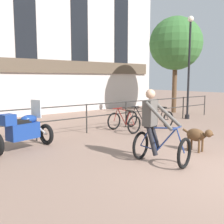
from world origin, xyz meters
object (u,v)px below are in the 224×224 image
object	(u,v)px
cyclist_with_bike	(156,130)
dog	(198,135)
parked_bicycle_mid_right	(158,117)
street_lamp	(189,63)
parked_bicycle_near_lamp	(124,122)
parked_motorcycle	(23,130)
parked_bicycle_mid_left	(142,120)

from	to	relation	value
cyclist_with_bike	dog	world-z (taller)	cyclist_with_bike
parked_bicycle_mid_right	street_lamp	size ratio (longest dim) A/B	0.24
dog	parked_bicycle_near_lamp	bearing A→B (deg)	80.48
dog	parked_motorcycle	distance (m)	4.70
parked_motorcycle	parked_bicycle_near_lamp	xyz separation A→B (m)	(3.79, 0.17, -0.20)
cyclist_with_bike	parked_motorcycle	world-z (taller)	cyclist_with_bike
dog	parked_bicycle_mid_right	xyz separation A→B (m)	(2.06, 3.22, -0.08)
parked_bicycle_mid_left	parked_bicycle_mid_right	bearing A→B (deg)	175.49
parked_bicycle_near_lamp	street_lamp	xyz separation A→B (m)	(4.46, 0.42, 2.34)
dog	cyclist_with_bike	bearing A→B (deg)	171.47
parked_bicycle_mid_left	parked_bicycle_mid_right	world-z (taller)	same
parked_motorcycle	cyclist_with_bike	bearing A→B (deg)	-158.46
parked_motorcycle	parked_bicycle_mid_right	bearing A→B (deg)	-101.06
parked_motorcycle	street_lamp	distance (m)	8.54
street_lamp	parked_bicycle_mid_left	bearing A→B (deg)	-173.17
parked_bicycle_near_lamp	street_lamp	world-z (taller)	street_lamp
street_lamp	parked_motorcycle	bearing A→B (deg)	-175.92
cyclist_with_bike	dog	bearing A→B (deg)	-16.58
cyclist_with_bike	parked_bicycle_near_lamp	size ratio (longest dim) A/B	1.48
dog	parked_bicycle_mid_right	size ratio (longest dim) A/B	0.78
parked_motorcycle	parked_bicycle_mid_left	xyz separation A→B (m)	(4.71, 0.17, -0.20)
parked_bicycle_mid_right	street_lamp	xyz separation A→B (m)	(2.62, 0.42, 2.34)
cyclist_with_bike	parked_bicycle_mid_right	bearing A→B (deg)	27.35
parked_bicycle_mid_left	parked_bicycle_near_lamp	bearing A→B (deg)	-4.51
parked_motorcycle	parked_bicycle_mid_left	distance (m)	4.72
cyclist_with_bike	parked_motorcycle	xyz separation A→B (m)	(-2.03, 2.98, -0.20)
dog	parked_motorcycle	size ratio (longest dim) A/B	0.52
parked_bicycle_near_lamp	parked_bicycle_mid_right	world-z (taller)	same
parked_bicycle_mid_left	cyclist_with_bike	bearing A→B (deg)	45.00
parked_bicycle_mid_left	parked_bicycle_mid_right	size ratio (longest dim) A/B	1.00
dog	parked_bicycle_near_lamp	world-z (taller)	parked_bicycle_near_lamp
parked_bicycle_mid_left	street_lamp	bearing A→B (deg)	-177.68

